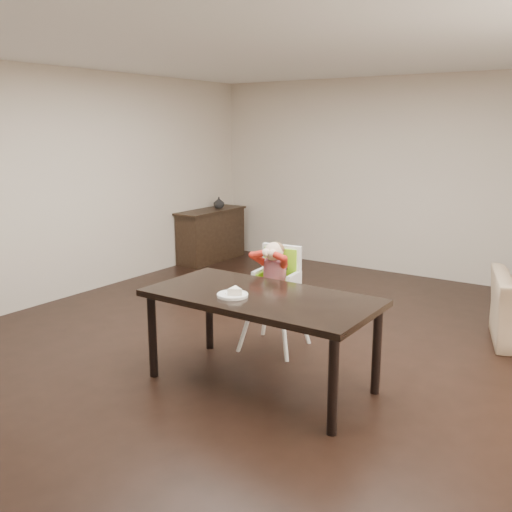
% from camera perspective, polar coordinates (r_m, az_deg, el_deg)
% --- Properties ---
extents(ground, '(7.00, 7.00, 0.00)m').
position_cam_1_polar(ground, '(5.30, 1.31, -9.64)').
color(ground, black).
rests_on(ground, ground).
extents(room_walls, '(6.02, 7.02, 2.71)m').
position_cam_1_polar(room_walls, '(4.90, 1.42, 10.84)').
color(room_walls, '#BEB09E').
rests_on(room_walls, ground).
extents(dining_table, '(1.80, 0.90, 0.75)m').
position_cam_1_polar(dining_table, '(4.45, 0.50, -4.86)').
color(dining_table, black).
rests_on(dining_table, ground).
extents(high_chair, '(0.46, 0.46, 1.01)m').
position_cam_1_polar(high_chair, '(5.22, 1.99, -1.75)').
color(high_chair, white).
rests_on(high_chair, ground).
extents(plate, '(0.27, 0.27, 0.07)m').
position_cam_1_polar(plate, '(4.38, -2.27, -3.76)').
color(plate, white).
rests_on(plate, dining_table).
extents(sideboard, '(0.44, 1.26, 0.79)m').
position_cam_1_polar(sideboard, '(8.83, -4.51, 2.12)').
color(sideboard, black).
rests_on(sideboard, ground).
extents(vase, '(0.22, 0.22, 0.17)m').
position_cam_1_polar(vase, '(8.91, -3.73, 5.34)').
color(vase, '#99999E').
rests_on(vase, sideboard).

